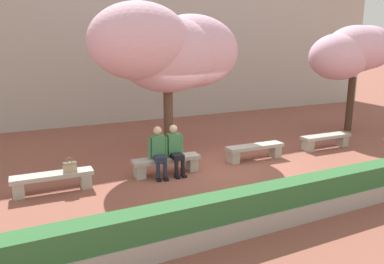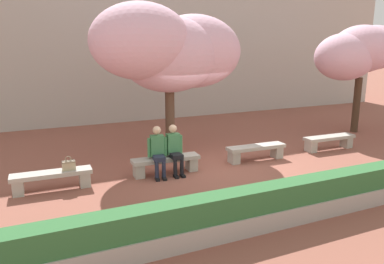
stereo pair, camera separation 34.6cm
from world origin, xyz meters
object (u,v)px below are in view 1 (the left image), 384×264
object	(u,v)px
cherry_tree_main	(168,50)
person_seated_right	(175,148)
stone_bench_center	(255,150)
stone_bench_west_end	(53,179)
stone_bench_near_east	(326,139)
person_seated_left	(159,150)
handbag	(70,166)
stone_bench_near_west	(167,163)
cherry_tree_secondary	(353,51)

from	to	relation	value
cherry_tree_main	person_seated_right	bearing A→B (deg)	-108.51
stone_bench_center	cherry_tree_main	xyz separation A→B (m)	(-1.96, 1.84, 2.87)
stone_bench_west_end	stone_bench_near_east	world-z (taller)	same
stone_bench_center	cherry_tree_main	size ratio (longest dim) A/B	0.37
person_seated_left	person_seated_right	bearing A→B (deg)	-0.11
stone_bench_near_east	stone_bench_center	bearing A→B (deg)	-180.00
handbag	cherry_tree_main	xyz separation A→B (m)	(3.28, 1.86, 2.59)
stone_bench_near_west	handbag	distance (m)	2.44
stone_bench_near_west	stone_bench_center	size ratio (longest dim) A/B	1.00
stone_bench_center	handbag	distance (m)	5.25
person_seated_right	cherry_tree_main	world-z (taller)	cherry_tree_main
person_seated_left	cherry_tree_secondary	bearing A→B (deg)	11.02
stone_bench_west_end	stone_bench_near_east	bearing A→B (deg)	0.00
person_seated_right	stone_bench_center	bearing A→B (deg)	1.18
stone_bench_center	cherry_tree_secondary	xyz separation A→B (m)	(5.62, 1.64, 2.77)
stone_bench_near_east	cherry_tree_main	size ratio (longest dim) A/B	0.37
person_seated_left	cherry_tree_secondary	distance (m)	9.14
stone_bench_center	stone_bench_near_east	size ratio (longest dim) A/B	1.00
stone_bench_west_end	cherry_tree_secondary	bearing A→B (deg)	8.27
stone_bench_west_end	cherry_tree_main	world-z (taller)	cherry_tree_main
stone_bench_near_west	person_seated_right	xyz separation A→B (m)	(0.22, -0.05, 0.40)
stone_bench_near_east	person_seated_left	bearing A→B (deg)	-179.49
stone_bench_near_west	stone_bench_west_end	bearing A→B (deg)	-180.00
stone_bench_near_east	cherry_tree_secondary	world-z (taller)	cherry_tree_secondary
cherry_tree_main	cherry_tree_secondary	world-z (taller)	cherry_tree_main
handbag	stone_bench_west_end	bearing A→B (deg)	175.77
person_seated_right	cherry_tree_main	xyz separation A→B (m)	(0.63, 1.89, 2.47)
stone_bench_center	stone_bench_near_east	distance (m)	2.82
stone_bench_near_east	person_seated_left	distance (m)	5.88
stone_bench_near_west	person_seated_right	distance (m)	0.46
stone_bench_near_east	handbag	bearing A→B (deg)	-179.80
stone_bench_west_end	person_seated_right	size ratio (longest dim) A/B	1.41
handbag	stone_bench_center	bearing A→B (deg)	0.31
stone_bench_center	handbag	xyz separation A→B (m)	(-5.25, -0.03, 0.28)
stone_bench_west_end	cherry_tree_main	bearing A→B (deg)	26.57
stone_bench_near_east	handbag	xyz separation A→B (m)	(-8.06, -0.03, 0.28)
person_seated_left	stone_bench_near_west	bearing A→B (deg)	12.67
stone_bench_center	handbag	bearing A→B (deg)	-179.69
cherry_tree_main	cherry_tree_secondary	distance (m)	7.58
stone_bench_west_end	handbag	xyz separation A→B (m)	(0.39, -0.03, 0.28)
stone_bench_near_west	cherry_tree_secondary	bearing A→B (deg)	10.98
stone_bench_near_east	cherry_tree_secondary	bearing A→B (deg)	30.30
person_seated_left	handbag	bearing A→B (deg)	179.38
stone_bench_near_west	cherry_tree_secondary	size ratio (longest dim) A/B	0.45
stone_bench_near_west	cherry_tree_main	distance (m)	3.51
person_seated_left	cherry_tree_main	distance (m)	3.30
person_seated_right	cherry_tree_main	bearing A→B (deg)	71.49
person_seated_right	handbag	bearing A→B (deg)	179.46
handbag	cherry_tree_secondary	world-z (taller)	cherry_tree_secondary
stone_bench_near_west	stone_bench_center	bearing A→B (deg)	0.00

